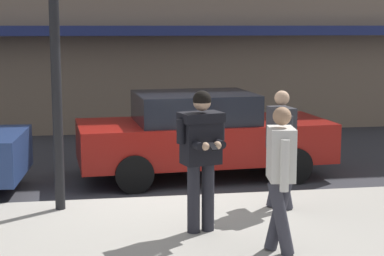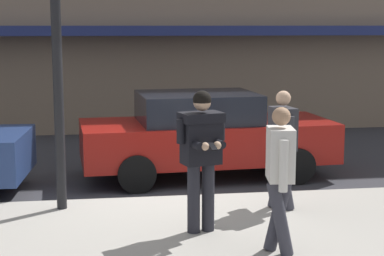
% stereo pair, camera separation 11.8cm
% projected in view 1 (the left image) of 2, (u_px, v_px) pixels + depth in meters
% --- Properties ---
extents(ground_plane, '(80.00, 80.00, 0.00)m').
position_uv_depth(ground_plane, '(165.00, 201.00, 10.07)').
color(ground_plane, '#333338').
extents(curb_paint_line, '(28.00, 0.12, 0.01)m').
position_uv_depth(curb_paint_line, '(226.00, 197.00, 10.28)').
color(curb_paint_line, silver).
rests_on(curb_paint_line, ground).
extents(parked_sedan_mid, '(4.61, 2.14, 1.54)m').
position_uv_depth(parked_sedan_mid, '(202.00, 134.00, 11.58)').
color(parked_sedan_mid, maroon).
rests_on(parked_sedan_mid, ground).
extents(man_texting_on_phone, '(0.63, 0.64, 1.81)m').
position_uv_depth(man_texting_on_phone, '(201.00, 146.00, 7.98)').
color(man_texting_on_phone, '#23232B').
rests_on(man_texting_on_phone, sidewalk).
extents(pedestrian_in_light_coat, '(0.37, 0.60, 1.70)m').
position_uv_depth(pedestrian_in_light_coat, '(281.00, 171.00, 7.27)').
color(pedestrian_in_light_coat, '#33333D').
rests_on(pedestrian_in_light_coat, sidewalk).
extents(pedestrian_with_bag, '(0.37, 0.72, 1.70)m').
position_uv_depth(pedestrian_with_bag, '(280.00, 142.00, 9.07)').
color(pedestrian_with_bag, '#33333D').
rests_on(pedestrian_with_bag, sidewalk).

